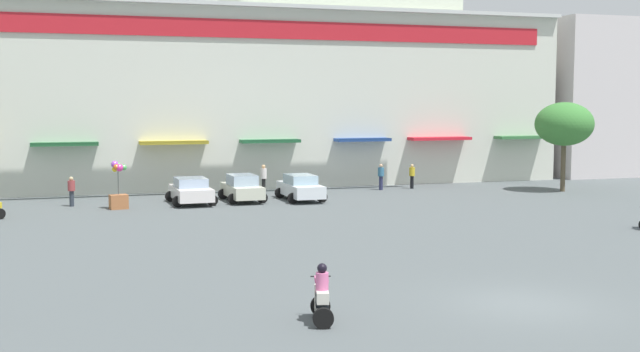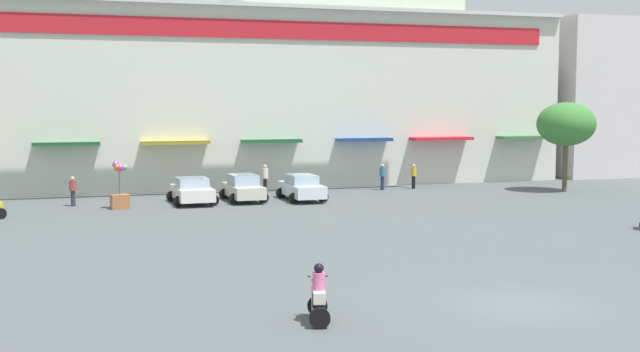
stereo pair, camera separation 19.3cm
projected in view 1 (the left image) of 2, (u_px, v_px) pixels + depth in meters
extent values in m
plane|color=#4E5557|center=(359.00, 231.00, 33.77)|extent=(128.00, 128.00, 0.00)
cube|color=silver|center=(243.00, 100.00, 55.99)|extent=(42.16, 13.88, 11.40)
cube|color=red|center=(265.00, 29.00, 48.94)|extent=(38.78, 0.12, 1.12)
cube|color=silver|center=(265.00, 5.00, 48.76)|extent=(42.16, 0.70, 0.24)
cube|color=#2C713E|center=(65.00, 144.00, 45.51)|extent=(3.76, 1.10, 0.20)
cube|color=gold|center=(174.00, 142.00, 47.38)|extent=(4.07, 1.10, 0.20)
cube|color=#2A7243|center=(270.00, 141.00, 49.16)|extent=(3.72, 1.10, 0.20)
cube|color=#284D9E|center=(363.00, 140.00, 51.00)|extent=(3.63, 1.10, 0.20)
cube|color=red|center=(440.00, 139.00, 52.64)|extent=(4.27, 1.10, 0.20)
cube|color=#336C3A|center=(522.00, 137.00, 54.51)|extent=(3.77, 1.10, 0.20)
cube|color=silver|center=(603.00, 98.00, 62.99)|extent=(13.72, 11.54, 11.70)
cylinder|color=brown|center=(563.00, 168.00, 48.63)|extent=(0.29, 0.29, 2.93)
ellipsoid|color=#3A7A35|center=(564.00, 124.00, 48.38)|extent=(3.59, 3.54, 2.69)
cube|color=silver|center=(191.00, 193.00, 42.72)|extent=(1.97, 4.08, 0.66)
cube|color=#9CB0C8|center=(191.00, 182.00, 42.67)|extent=(1.65, 2.06, 0.49)
cylinder|color=black|center=(171.00, 196.00, 43.62)|extent=(0.60, 0.18, 0.60)
cylinder|color=black|center=(203.00, 195.00, 44.23)|extent=(0.60, 0.18, 0.60)
cylinder|color=black|center=(178.00, 202.00, 41.28)|extent=(0.60, 0.18, 0.60)
cylinder|color=black|center=(212.00, 200.00, 41.88)|extent=(0.60, 0.18, 0.60)
cube|color=beige|center=(242.00, 191.00, 43.85)|extent=(1.76, 4.08, 0.65)
cube|color=#9DB3C7|center=(242.00, 180.00, 43.79)|extent=(1.47, 2.06, 0.57)
cylinder|color=black|center=(223.00, 194.00, 44.78)|extent=(0.61, 0.18, 0.60)
cylinder|color=black|center=(251.00, 193.00, 45.32)|extent=(0.61, 0.18, 0.60)
cylinder|color=black|center=(233.00, 199.00, 42.43)|extent=(0.61, 0.18, 0.60)
cylinder|color=black|center=(262.00, 198.00, 42.97)|extent=(0.61, 0.18, 0.60)
cube|color=silver|center=(300.00, 190.00, 44.25)|extent=(1.75, 4.25, 0.68)
cube|color=#96B3C2|center=(300.00, 179.00, 44.19)|extent=(1.48, 2.14, 0.51)
cylinder|color=black|center=(280.00, 193.00, 45.25)|extent=(0.60, 0.18, 0.60)
cylinder|color=black|center=(308.00, 192.00, 45.78)|extent=(0.60, 0.18, 0.60)
cylinder|color=black|center=(293.00, 198.00, 42.78)|extent=(0.60, 0.18, 0.60)
cylinder|color=black|center=(322.00, 197.00, 43.31)|extent=(0.60, 0.18, 0.60)
cylinder|color=black|center=(320.00, 306.00, 20.25)|extent=(0.54, 0.26, 0.52)
cylinder|color=black|center=(323.00, 318.00, 19.08)|extent=(0.54, 0.26, 0.52)
cube|color=beige|center=(322.00, 310.00, 19.66)|extent=(0.52, 1.08, 0.10)
cube|color=beige|center=(322.00, 296.00, 19.41)|extent=(0.45, 0.71, 0.28)
cube|color=beige|center=(321.00, 298.00, 20.11)|extent=(0.34, 0.21, 0.70)
cylinder|color=black|center=(321.00, 276.00, 20.08)|extent=(0.51, 0.16, 0.04)
cube|color=black|center=(322.00, 300.00, 19.52)|extent=(0.38, 0.35, 0.36)
cylinder|color=pink|center=(322.00, 283.00, 19.48)|extent=(0.39, 0.39, 0.51)
sphere|color=black|center=(322.00, 268.00, 19.44)|extent=(0.25, 0.25, 0.25)
cube|color=pink|center=(321.00, 279.00, 19.73)|extent=(0.44, 0.51, 0.10)
cylinder|color=black|center=(0.00, 214.00, 37.04)|extent=(0.53, 0.37, 0.52)
cylinder|color=#2D343E|center=(72.00, 199.00, 41.68)|extent=(0.33, 0.33, 0.83)
cylinder|color=#973B3C|center=(71.00, 186.00, 41.61)|extent=(0.53, 0.53, 0.54)
sphere|color=tan|center=(71.00, 179.00, 41.58)|extent=(0.22, 0.22, 0.22)
cylinder|color=black|center=(264.00, 186.00, 47.59)|extent=(0.29, 0.29, 0.91)
cylinder|color=silver|center=(264.00, 174.00, 47.52)|extent=(0.46, 0.46, 0.62)
sphere|color=tan|center=(264.00, 167.00, 47.48)|extent=(0.23, 0.23, 0.23)
cylinder|color=black|center=(412.00, 182.00, 50.35)|extent=(0.26, 0.26, 0.82)
cylinder|color=gold|center=(412.00, 172.00, 50.29)|extent=(0.43, 0.43, 0.54)
sphere|color=tan|center=(412.00, 166.00, 50.25)|extent=(0.22, 0.22, 0.22)
cylinder|color=#272A4C|center=(381.00, 183.00, 49.57)|extent=(0.25, 0.25, 0.87)
cylinder|color=#336685|center=(381.00, 172.00, 49.51)|extent=(0.40, 0.40, 0.54)
sphere|color=tan|center=(381.00, 166.00, 49.47)|extent=(0.23, 0.23, 0.23)
cube|color=#A5633A|center=(119.00, 202.00, 40.64)|extent=(0.99, 0.75, 0.75)
cylinder|color=#4C4C4C|center=(118.00, 183.00, 40.55)|extent=(0.04, 0.04, 1.20)
sphere|color=#4FBD58|center=(124.00, 167.00, 40.58)|extent=(0.31, 0.31, 0.31)
sphere|color=#51D056|center=(119.00, 166.00, 40.65)|extent=(0.35, 0.35, 0.35)
sphere|color=yellow|center=(115.00, 169.00, 40.67)|extent=(0.28, 0.28, 0.28)
sphere|color=#A246C9|center=(115.00, 164.00, 40.40)|extent=(0.36, 0.36, 0.36)
sphere|color=orange|center=(116.00, 167.00, 40.25)|extent=(0.31, 0.31, 0.31)
sphere|color=#DF3493|center=(119.00, 168.00, 40.32)|extent=(0.39, 0.39, 0.39)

